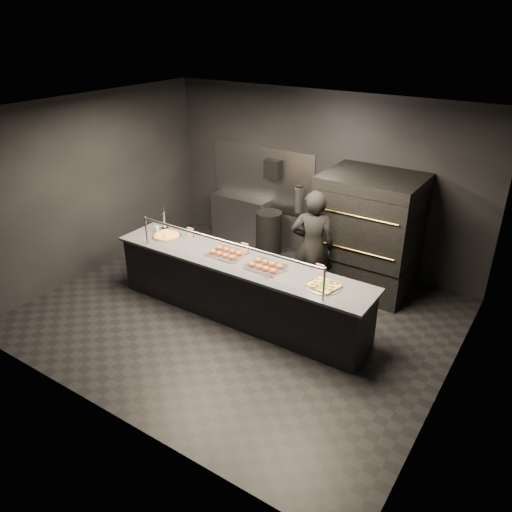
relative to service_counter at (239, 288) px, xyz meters
The scene contains 15 objects.
room 1.03m from the service_counter, 115.57° to the left, with size 6.04×6.00×3.00m.
service_counter is the anchor object (origin of this frame).
pizza_oven 2.30m from the service_counter, 57.73° to the left, with size 1.50×1.23×1.91m.
prep_shelf 2.82m from the service_counter, 124.59° to the left, with size 1.20×0.35×0.90m, color #99999E.
towel_dispenser 2.78m from the service_counter, 110.63° to the left, with size 0.30×0.20×0.35m, color black.
fire_extinguisher 2.50m from the service_counter, 98.30° to the left, with size 0.14×0.14×0.51m.
beer_tap 1.72m from the service_counter, behind, with size 0.12×0.18×0.47m.
round_pizza 1.53m from the service_counter, behind, with size 0.47×0.47×0.03m.
slider_tray_a 0.55m from the service_counter, 169.62° to the left, with size 0.54×0.42×0.08m.
slider_tray_b 0.67m from the service_counter, ahead, with size 0.60×0.51×0.08m.
square_pizza 1.45m from the service_counter, ahead, with size 0.46×0.46×0.05m.
condiment_jar 1.75m from the service_counter, behind, with size 0.16×0.06×0.10m.
tent_cards 0.60m from the service_counter, 93.88° to the left, with size 2.41×0.04×0.15m.
trash_bin 2.27m from the service_counter, 110.89° to the left, with size 0.48×0.48×0.81m, color black.
worker 1.29m from the service_counter, 56.94° to the left, with size 0.66×0.44×1.82m, color black.
Camera 1 is at (3.74, -5.20, 4.13)m, focal length 35.00 mm.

